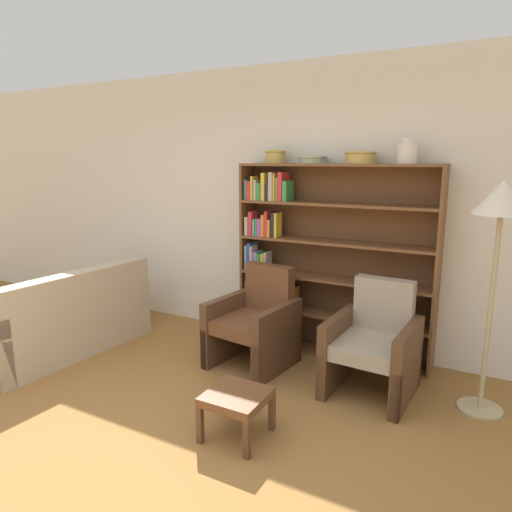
% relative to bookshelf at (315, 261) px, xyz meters
% --- Properties ---
extents(ground_plane, '(24.00, 24.00, 0.00)m').
position_rel_bookshelf_xyz_m(ground_plane, '(-0.39, -2.53, -0.89)').
color(ground_plane, olive).
extents(wall_back, '(12.00, 0.06, 2.75)m').
position_rel_bookshelf_xyz_m(wall_back, '(-0.39, 0.18, 0.48)').
color(wall_back, silver).
rests_on(wall_back, ground).
extents(bookshelf, '(1.86, 0.30, 1.81)m').
position_rel_bookshelf_xyz_m(bookshelf, '(0.00, 0.00, 0.00)').
color(bookshelf, brown).
rests_on(bookshelf, ground).
extents(bowl_stoneware, '(0.21, 0.21, 0.12)m').
position_rel_bookshelf_xyz_m(bowl_stoneware, '(-0.43, -0.01, 0.98)').
color(bowl_stoneware, tan).
rests_on(bowl_stoneware, bookshelf).
extents(bowl_slate, '(0.27, 0.27, 0.07)m').
position_rel_bookshelf_xyz_m(bowl_slate, '(-0.05, -0.01, 0.95)').
color(bowl_slate, gray).
rests_on(bowl_slate, bookshelf).
extents(bowl_copper, '(0.27, 0.27, 0.11)m').
position_rel_bookshelf_xyz_m(bowl_copper, '(0.40, -0.01, 0.98)').
color(bowl_copper, tan).
rests_on(bowl_copper, bookshelf).
extents(vase_tall, '(0.17, 0.17, 0.21)m').
position_rel_bookshelf_xyz_m(vase_tall, '(0.79, -0.01, 1.00)').
color(vase_tall, silver).
rests_on(vase_tall, bookshelf).
extents(couch, '(1.04, 1.69, 0.82)m').
position_rel_bookshelf_xyz_m(couch, '(-2.19, -1.20, -0.60)').
color(couch, tan).
rests_on(couch, ground).
extents(armchair_leather, '(0.73, 0.76, 0.89)m').
position_rel_bookshelf_xyz_m(armchair_leather, '(-0.35, -0.56, -0.50)').
color(armchair_leather, brown).
rests_on(armchair_leather, ground).
extents(armchair_cushioned, '(0.68, 0.72, 0.89)m').
position_rel_bookshelf_xyz_m(armchair_cushioned, '(0.73, -0.56, -0.50)').
color(armchair_cushioned, brown).
rests_on(armchair_cushioned, ground).
extents(floor_lamp, '(0.39, 0.39, 1.71)m').
position_rel_bookshelf_xyz_m(floor_lamp, '(1.52, -0.48, 0.59)').
color(floor_lamp, tan).
rests_on(floor_lamp, ground).
extents(footstool, '(0.39, 0.39, 0.32)m').
position_rel_bookshelf_xyz_m(footstool, '(0.09, -1.63, -0.63)').
color(footstool, brown).
rests_on(footstool, ground).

